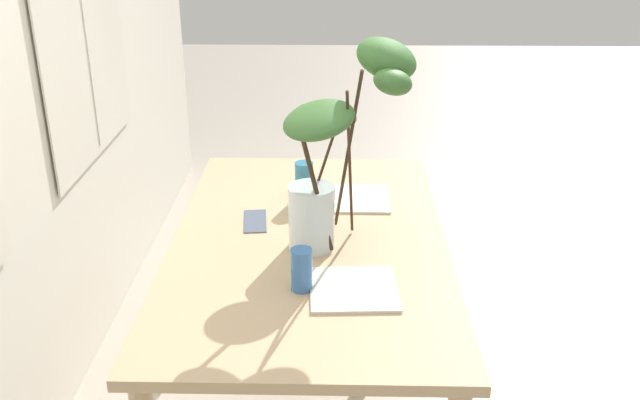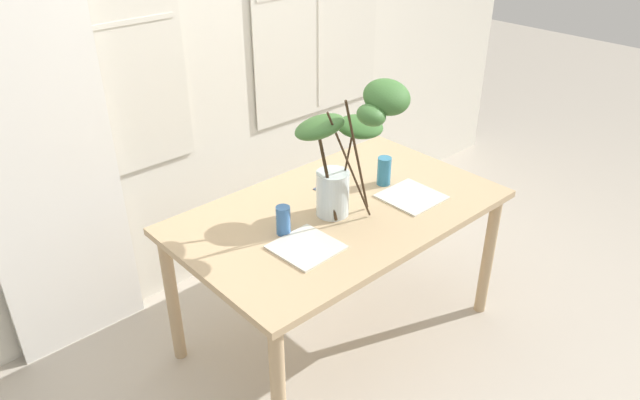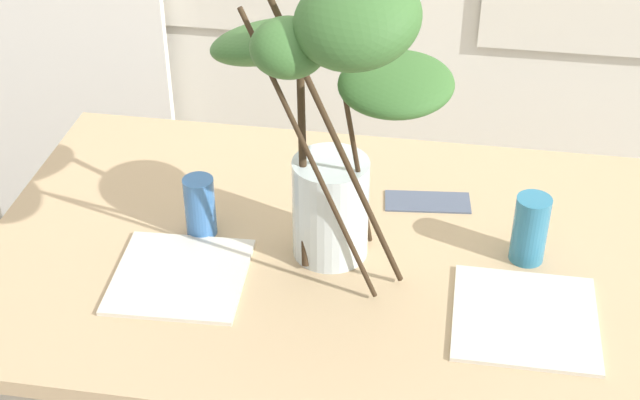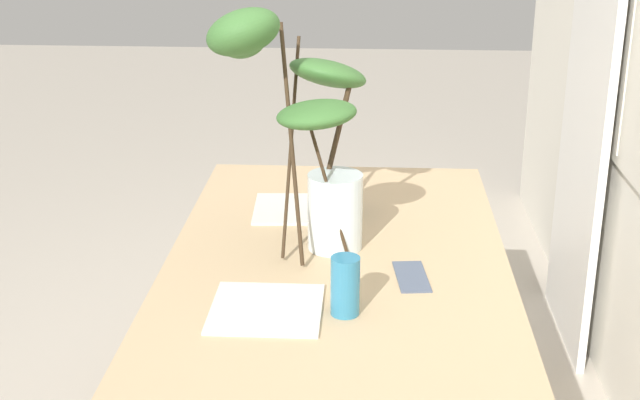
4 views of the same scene
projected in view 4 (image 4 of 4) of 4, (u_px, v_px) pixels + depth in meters
curtain_sheer_side at (593, 57)px, 3.27m from camera, size 0.65×0.03×2.27m
dining_table at (337, 283)px, 2.53m from camera, size 1.57×0.94×0.77m
vase_with_branches at (305, 122)px, 2.42m from camera, size 0.50×0.48×0.72m
drinking_glass_blue_left at (345, 191)px, 2.79m from camera, size 0.07×0.07×0.13m
drinking_glass_blue_right at (345, 286)px, 2.15m from camera, size 0.07×0.07×0.15m
plate_square_left at (296, 209)px, 2.82m from camera, size 0.27×0.27×0.01m
plate_square_right at (266, 309)px, 2.19m from camera, size 0.27×0.27×0.01m
napkin_folded at (412, 277)px, 2.37m from camera, size 0.20×0.10×0.00m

